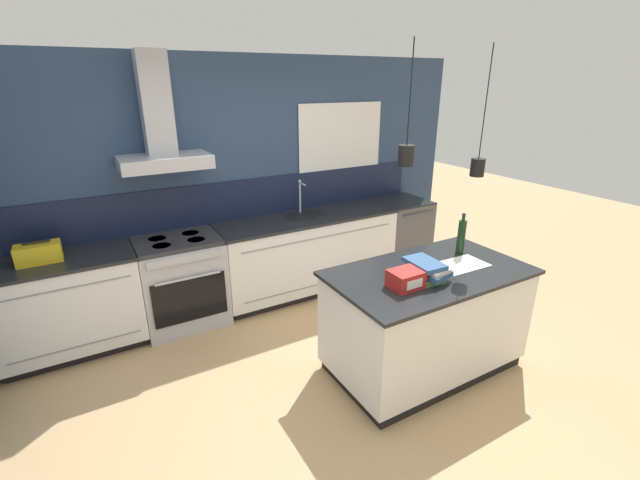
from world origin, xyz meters
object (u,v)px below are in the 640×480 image
Objects in this scene: yellow_toolbox at (39,253)px; oven_range at (182,282)px; bottle_on_island at (461,236)px; dishwasher at (399,234)px; book_stack at (425,270)px; red_supply_box at (406,279)px.

oven_range is at bearing -0.22° from yellow_toolbox.
oven_range is 2.51× the size of bottle_on_island.
bottle_on_island is (-0.70, -1.61, 0.61)m from dishwasher.
dishwasher is at bearing 54.32° from book_stack.
book_stack reaches higher than oven_range.
red_supply_box is at bearing -129.48° from dishwasher.
red_supply_box is (-0.23, -0.04, -0.01)m from book_stack.
dishwasher is 3.95m from yellow_toolbox.
red_supply_box is at bearing -38.72° from yellow_toolbox.
red_supply_box is at bearing -170.44° from book_stack.
book_stack is (-1.33, -1.85, 0.53)m from dishwasher.
bottle_on_island is at bearing -37.44° from oven_range.
oven_range is 2.31m from red_supply_box.
yellow_toolbox is (-1.12, 0.00, 0.54)m from oven_range.
red_supply_box is (-1.56, -1.89, 0.52)m from dishwasher.
bottle_on_island is 0.68m from book_stack.
oven_range is 2.41m from book_stack.
dishwasher is at bearing -0.00° from yellow_toolbox.
dishwasher is 2.52× the size of book_stack.
bottle_on_island is 1.00× the size of book_stack.
oven_range is 2.71m from bottle_on_island.
book_stack is at bearing -51.57° from oven_range.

